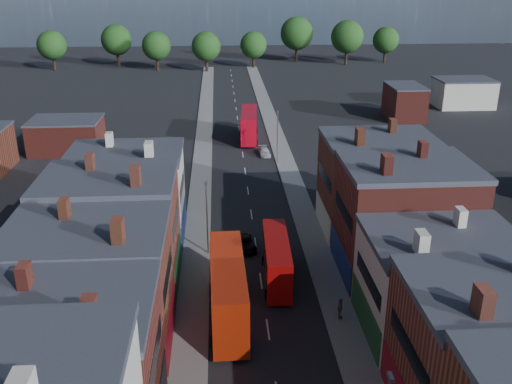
{
  "coord_description": "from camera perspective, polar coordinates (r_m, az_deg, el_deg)",
  "views": [
    {
      "loc": [
        -3.67,
        -24.27,
        28.62
      ],
      "look_at": [
        0.0,
        31.31,
        6.44
      ],
      "focal_mm": 40.0,
      "sensor_mm": 36.0,
      "label": 1
    }
  ],
  "objects": [
    {
      "name": "bus_2",
      "position": [
        100.32,
        -0.7,
        6.76
      ],
      "size": [
        3.53,
        11.87,
        5.06
      ],
      "rotation": [
        0.0,
        0.0,
        -0.06
      ],
      "color": "#B80819",
      "rests_on": "ground"
    },
    {
      "name": "bus_1",
      "position": [
        55.2,
        2.07,
        -6.73
      ],
      "size": [
        2.8,
        10.1,
        4.33
      ],
      "rotation": [
        0.0,
        0.0,
        -0.03
      ],
      "color": "#AC0B09",
      "rests_on": "ground"
    },
    {
      "name": "car_3",
      "position": [
        92.39,
        0.83,
        4.05
      ],
      "size": [
        1.88,
        4.12,
        1.17
      ],
      "primitive_type": "imported",
      "rotation": [
        0.0,
        0.0,
        0.06
      ],
      "color": "silver",
      "rests_on": "ground"
    },
    {
      "name": "pavement_east",
      "position": [
        80.22,
        3.76,
        0.81
      ],
      "size": [
        3.0,
        200.0,
        0.12
      ],
      "primitive_type": "cube",
      "color": "gray",
      "rests_on": "ground"
    },
    {
      "name": "ped_3",
      "position": [
        50.69,
        8.41,
        -11.44
      ],
      "size": [
        0.77,
        1.23,
        1.95
      ],
      "primitive_type": "imported",
      "rotation": [
        0.0,
        0.0,
        1.34
      ],
      "color": "#625B54",
      "rests_on": "pavement_east"
    },
    {
      "name": "pavement_west",
      "position": [
        79.62,
        -5.56,
        0.59
      ],
      "size": [
        3.0,
        200.0,
        0.12
      ],
      "primitive_type": "cube",
      "color": "gray",
      "rests_on": "ground"
    },
    {
      "name": "lamp_post_2",
      "position": [
        59.32,
        -4.94,
        -2.15
      ],
      "size": [
        0.25,
        0.7,
        8.12
      ],
      "color": "slate",
      "rests_on": "ground"
    },
    {
      "name": "bus_0",
      "position": [
        49.34,
        -2.82,
        -9.7
      ],
      "size": [
        3.37,
        12.61,
        5.42
      ],
      "rotation": [
        0.0,
        0.0,
        0.02
      ],
      "color": "red",
      "rests_on": "ground"
    },
    {
      "name": "car_2",
      "position": [
        61.99,
        -1.09,
        -5.15
      ],
      "size": [
        2.56,
        4.66,
        1.24
      ],
      "primitive_type": "imported",
      "rotation": [
        0.0,
        0.0,
        0.12
      ],
      "color": "black",
      "rests_on": "ground"
    },
    {
      "name": "lamp_post_3",
      "position": [
        88.04,
        2.16,
        5.94
      ],
      "size": [
        0.25,
        0.7,
        8.12
      ],
      "color": "slate",
      "rests_on": "ground"
    }
  ]
}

